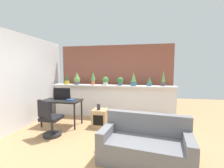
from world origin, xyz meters
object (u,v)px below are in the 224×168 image
at_px(potted_plant_3, 105,81).
at_px(tv_monitor, 62,94).
at_px(vase_on_shelf, 99,107).
at_px(potted_plant_6, 149,82).
at_px(potted_plant_4, 120,81).
at_px(potted_plant_1, 77,79).
at_px(book_on_desk, 70,100).
at_px(couch, 145,145).
at_px(side_cube_shelf, 100,118).
at_px(potted_plant_2, 93,78).
at_px(potted_plant_5, 134,80).
at_px(potted_plant_0, 67,80).
at_px(desk, 62,103).
at_px(office_chair, 50,121).
at_px(potted_plant_7, 163,79).

distance_m(potted_plant_3, tv_monitor, 1.45).
bearing_deg(vase_on_shelf, potted_plant_6, 35.17).
bearing_deg(tv_monitor, potted_plant_4, 29.36).
distance_m(potted_plant_1, book_on_desk, 1.21).
xyz_separation_m(potted_plant_4, couch, (0.77, -2.30, -0.96)).
relative_size(tv_monitor, side_cube_shelf, 1.03).
bearing_deg(potted_plant_2, potted_plant_5, -1.65).
bearing_deg(potted_plant_0, potted_plant_4, -0.32).
height_order(potted_plant_0, potted_plant_1, potted_plant_1).
bearing_deg(tv_monitor, couch, -30.83).
bearing_deg(potted_plant_4, potted_plant_5, 1.11).
xyz_separation_m(desk, book_on_desk, (0.29, -0.05, 0.10)).
height_order(potted_plant_3, vase_on_shelf, potted_plant_3).
bearing_deg(side_cube_shelf, potted_plant_5, 45.35).
height_order(potted_plant_4, side_cube_shelf, potted_plant_4).
relative_size(potted_plant_0, tv_monitor, 0.73).
bearing_deg(potted_plant_4, potted_plant_0, 179.68).
relative_size(potted_plant_5, couch, 0.26).
bearing_deg(tv_monitor, potted_plant_0, 108.20).
distance_m(desk, book_on_desk, 0.31).
xyz_separation_m(potted_plant_5, couch, (0.34, -2.31, -1.01)).
relative_size(office_chair, side_cube_shelf, 1.82).
xyz_separation_m(potted_plant_5, potted_plant_7, (0.93, 0.06, 0.02)).
distance_m(potted_plant_7, tv_monitor, 3.12).
distance_m(potted_plant_4, potted_plant_7, 1.36).
distance_m(potted_plant_2, potted_plant_7, 2.29).
xyz_separation_m(potted_plant_4, tv_monitor, (-1.59, -0.89, -0.33)).
height_order(potted_plant_5, couch, potted_plant_5).
bearing_deg(potted_plant_3, side_cube_shelf, -86.80).
distance_m(potted_plant_2, potted_plant_6, 1.87).
distance_m(potted_plant_5, potted_plant_7, 0.93).
distance_m(potted_plant_4, desk, 1.93).
bearing_deg(potted_plant_5, tv_monitor, -155.89).
height_order(potted_plant_5, office_chair, potted_plant_5).
relative_size(potted_plant_3, desk, 0.25).
bearing_deg(potted_plant_0, tv_monitor, -71.80).
bearing_deg(vase_on_shelf, potted_plant_2, 115.57).
height_order(potted_plant_2, potted_plant_4, potted_plant_2).
relative_size(potted_plant_2, couch, 0.27).
height_order(desk, side_cube_shelf, desk).
distance_m(office_chair, side_cube_shelf, 1.33).
height_order(potted_plant_3, couch, potted_plant_3).
bearing_deg(couch, potted_plant_4, 108.44).
relative_size(tv_monitor, book_on_desk, 2.68).
bearing_deg(potted_plant_5, potted_plant_6, 6.51).
height_order(potted_plant_7, book_on_desk, potted_plant_7).
distance_m(potted_plant_3, potted_plant_5, 0.93).
height_order(potted_plant_5, potted_plant_6, potted_plant_5).
bearing_deg(potted_plant_7, office_chair, -147.34).
bearing_deg(potted_plant_0, office_chair, -76.40).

